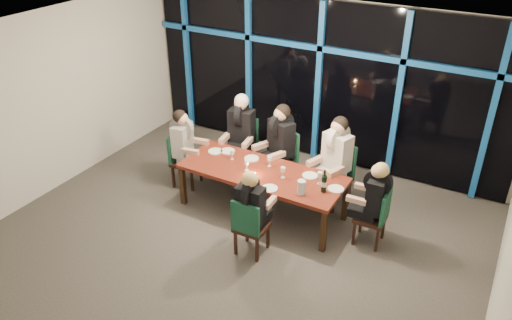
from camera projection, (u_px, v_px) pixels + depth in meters
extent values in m
plane|color=#534E49|center=(236.00, 238.00, 7.52)|extent=(7.00, 7.00, 0.00)
cube|color=silver|center=(321.00, 82.00, 9.06)|extent=(7.00, 0.04, 3.00)
cube|color=silver|center=(60.00, 286.00, 4.50)|extent=(7.00, 0.04, 3.00)
cube|color=silver|center=(55.00, 101.00, 8.28)|extent=(0.04, 6.00, 3.00)
cube|color=white|center=(232.00, 41.00, 6.05)|extent=(7.00, 6.00, 0.04)
cube|color=black|center=(319.00, 83.00, 9.02)|extent=(6.86, 0.04, 2.94)
cube|color=#14529E|center=(188.00, 59.00, 10.22)|extent=(0.10, 0.10, 2.94)
cube|color=#14529E|center=(249.00, 71.00, 9.60)|extent=(0.10, 0.10, 2.94)
cube|color=#14529E|center=(318.00, 84.00, 8.98)|extent=(0.10, 0.10, 2.94)
cube|color=#14529E|center=(398.00, 99.00, 8.36)|extent=(0.10, 0.10, 2.94)
cube|color=#14529E|center=(491.00, 117.00, 7.73)|extent=(0.10, 0.10, 2.94)
cube|color=#14529E|center=(321.00, 48.00, 8.65)|extent=(6.86, 0.10, 0.10)
cube|color=#FF2D14|center=(389.00, 53.00, 8.46)|extent=(0.60, 0.05, 0.35)
cube|color=maroon|center=(262.00, 173.00, 7.77)|extent=(2.60, 1.00, 0.06)
cube|color=#311E10|center=(183.00, 186.00, 8.15)|extent=(0.08, 0.08, 0.69)
cube|color=#311E10|center=(324.00, 231.00, 7.09)|extent=(0.08, 0.08, 0.69)
cube|color=#311E10|center=(213.00, 162.00, 8.82)|extent=(0.08, 0.08, 0.69)
cube|color=#311E10|center=(345.00, 201.00, 7.76)|extent=(0.08, 0.08, 0.69)
cube|color=black|center=(241.00, 150.00, 8.91)|extent=(0.55, 0.55, 0.06)
cube|color=#1A543A|center=(245.00, 131.00, 8.94)|extent=(0.49, 0.12, 0.54)
cube|color=black|center=(227.00, 166.00, 8.94)|extent=(0.05, 0.05, 0.45)
cube|color=black|center=(247.00, 170.00, 8.82)|extent=(0.05, 0.05, 0.45)
cube|color=black|center=(236.00, 156.00, 9.26)|extent=(0.05, 0.05, 0.45)
cube|color=black|center=(255.00, 160.00, 9.13)|extent=(0.05, 0.05, 0.45)
cube|color=black|center=(278.00, 163.00, 8.52)|extent=(0.65, 0.65, 0.07)
cube|color=#1A543A|center=(289.00, 144.00, 8.49)|extent=(0.47, 0.26, 0.54)
cube|color=black|center=(262.00, 174.00, 8.69)|extent=(0.06, 0.06, 0.46)
cube|color=black|center=(276.00, 184.00, 8.41)|extent=(0.06, 0.06, 0.46)
cube|color=black|center=(280.00, 168.00, 8.89)|extent=(0.06, 0.06, 0.46)
cube|color=black|center=(294.00, 177.00, 8.61)|extent=(0.06, 0.06, 0.46)
cube|color=black|center=(333.00, 178.00, 8.08)|extent=(0.63, 0.63, 0.07)
cube|color=#1A543A|center=(343.00, 158.00, 8.06)|extent=(0.48, 0.22, 0.55)
cube|color=black|center=(315.00, 191.00, 8.23)|extent=(0.06, 0.06, 0.46)
cube|color=black|center=(333.00, 201.00, 7.97)|extent=(0.06, 0.06, 0.46)
cube|color=black|center=(331.00, 183.00, 8.45)|extent=(0.06, 0.06, 0.46)
cube|color=black|center=(349.00, 192.00, 8.19)|extent=(0.06, 0.06, 0.46)
cube|color=black|center=(186.00, 162.00, 8.63)|extent=(0.52, 0.52, 0.06)
cube|color=#1A543A|center=(175.00, 146.00, 8.56)|extent=(0.13, 0.45, 0.50)
cube|color=black|center=(192.00, 181.00, 8.55)|extent=(0.05, 0.05, 0.42)
cube|color=black|center=(201.00, 171.00, 8.84)|extent=(0.05, 0.05, 0.42)
cube|color=black|center=(173.00, 177.00, 8.65)|extent=(0.05, 0.05, 0.42)
cube|color=black|center=(183.00, 167.00, 8.95)|extent=(0.05, 0.05, 0.42)
cube|color=black|center=(371.00, 218.00, 7.23)|extent=(0.44, 0.44, 0.06)
cube|color=#1A543A|center=(386.00, 207.00, 7.03)|extent=(0.06, 0.43, 0.48)
cube|color=black|center=(361.00, 221.00, 7.55)|extent=(0.04, 0.04, 0.40)
cube|color=black|center=(354.00, 233.00, 7.28)|extent=(0.04, 0.04, 0.40)
cube|color=black|center=(383.00, 227.00, 7.41)|extent=(0.04, 0.04, 0.40)
cube|color=black|center=(377.00, 240.00, 7.14)|extent=(0.04, 0.04, 0.40)
cube|color=black|center=(252.00, 227.00, 7.04)|extent=(0.44, 0.44, 0.06)
cube|color=#1A543A|center=(245.00, 219.00, 6.77)|extent=(0.43, 0.06, 0.48)
cube|color=black|center=(268.00, 236.00, 7.22)|extent=(0.04, 0.04, 0.40)
cube|color=black|center=(247.00, 230.00, 7.36)|extent=(0.04, 0.04, 0.40)
cube|color=black|center=(257.00, 250.00, 6.95)|extent=(0.04, 0.04, 0.40)
cube|color=black|center=(236.00, 243.00, 7.09)|extent=(0.04, 0.04, 0.40)
cube|color=black|center=(238.00, 148.00, 8.75)|extent=(0.45, 0.50, 0.15)
cube|color=black|center=(242.00, 126.00, 8.72)|extent=(0.47, 0.32, 0.61)
cylinder|color=black|center=(241.00, 113.00, 8.60)|extent=(0.17, 0.47, 0.45)
sphere|color=tan|center=(241.00, 103.00, 8.49)|extent=(0.23, 0.23, 0.23)
sphere|color=silver|center=(242.00, 101.00, 8.51)|extent=(0.25, 0.25, 0.25)
cube|color=tan|center=(224.00, 138.00, 8.65)|extent=(0.13, 0.33, 0.09)
cube|color=tan|center=(247.00, 142.00, 8.52)|extent=(0.13, 0.33, 0.09)
cube|color=black|center=(272.00, 159.00, 8.40)|extent=(0.55, 0.58, 0.15)
cube|color=black|center=(281.00, 138.00, 8.31)|extent=(0.50, 0.42, 0.61)
cylinder|color=black|center=(281.00, 125.00, 8.20)|extent=(0.29, 0.46, 0.46)
sphere|color=tan|center=(281.00, 114.00, 8.09)|extent=(0.23, 0.23, 0.23)
sphere|color=black|center=(283.00, 112.00, 8.09)|extent=(0.25, 0.25, 0.25)
cube|color=tan|center=(261.00, 146.00, 8.41)|extent=(0.22, 0.33, 0.09)
cube|color=tan|center=(277.00, 156.00, 8.11)|extent=(0.22, 0.33, 0.09)
cube|color=silver|center=(328.00, 175.00, 7.95)|extent=(0.52, 0.56, 0.15)
cube|color=silver|center=(337.00, 151.00, 7.88)|extent=(0.50, 0.39, 0.61)
cylinder|color=silver|center=(338.00, 138.00, 7.76)|extent=(0.26, 0.47, 0.46)
sphere|color=tan|center=(338.00, 127.00, 7.65)|extent=(0.23, 0.23, 0.23)
sphere|color=black|center=(340.00, 124.00, 7.66)|extent=(0.25, 0.25, 0.25)
cube|color=tan|center=(315.00, 161.00, 7.95)|extent=(0.19, 0.34, 0.09)
cube|color=tan|center=(336.00, 172.00, 7.66)|extent=(0.19, 0.34, 0.09)
cube|color=black|center=(192.00, 158.00, 8.55)|extent=(0.47, 0.42, 0.14)
cube|color=black|center=(182.00, 140.00, 8.43)|extent=(0.30, 0.43, 0.56)
cylinder|color=black|center=(182.00, 128.00, 8.33)|extent=(0.43, 0.17, 0.42)
sphere|color=tan|center=(182.00, 118.00, 8.23)|extent=(0.21, 0.21, 0.21)
sphere|color=black|center=(180.00, 116.00, 8.23)|extent=(0.23, 0.23, 0.23)
cube|color=tan|center=(190.00, 151.00, 8.24)|extent=(0.31, 0.13, 0.08)
cube|color=tan|center=(201.00, 141.00, 8.57)|extent=(0.31, 0.13, 0.08)
cube|color=black|center=(364.00, 210.00, 7.23)|extent=(0.41, 0.35, 0.13)
cube|color=black|center=(376.00, 195.00, 7.02)|extent=(0.24, 0.39, 0.53)
cylinder|color=black|center=(378.00, 182.00, 6.92)|extent=(0.40, 0.11, 0.40)
sphere|color=tan|center=(378.00, 171.00, 6.84)|extent=(0.20, 0.20, 0.20)
sphere|color=tan|center=(381.00, 170.00, 6.81)|extent=(0.22, 0.22, 0.22)
cube|color=tan|center=(364.00, 187.00, 7.28)|extent=(0.29, 0.08, 0.08)
cube|color=tan|center=(356.00, 200.00, 6.99)|extent=(0.29, 0.08, 0.08)
cube|color=black|center=(256.00, 217.00, 7.08)|extent=(0.36, 0.41, 0.13)
cube|color=black|center=(250.00, 204.00, 6.81)|extent=(0.39, 0.24, 0.54)
cylinder|color=black|center=(250.00, 191.00, 6.71)|extent=(0.11, 0.40, 0.40)
sphere|color=tan|center=(251.00, 180.00, 6.64)|extent=(0.20, 0.20, 0.20)
sphere|color=tan|center=(250.00, 179.00, 6.60)|extent=(0.22, 0.22, 0.22)
cube|color=tan|center=(270.00, 203.00, 6.94)|extent=(0.09, 0.29, 0.08)
cube|color=tan|center=(246.00, 196.00, 7.09)|extent=(0.09, 0.29, 0.08)
cylinder|color=white|center=(228.00, 151.00, 8.32)|extent=(0.24, 0.24, 0.01)
cylinder|color=white|center=(252.00, 158.00, 8.10)|extent=(0.24, 0.24, 0.01)
cylinder|color=white|center=(310.00, 176.00, 7.63)|extent=(0.24, 0.24, 0.01)
cylinder|color=white|center=(215.00, 151.00, 8.32)|extent=(0.24, 0.24, 0.01)
cylinder|color=white|center=(336.00, 189.00, 7.30)|extent=(0.24, 0.24, 0.01)
cylinder|color=white|center=(270.00, 188.00, 7.31)|extent=(0.24, 0.24, 0.01)
cylinder|color=black|center=(324.00, 184.00, 7.19)|extent=(0.08, 0.08, 0.26)
cylinder|color=black|center=(325.00, 173.00, 7.10)|extent=(0.03, 0.03, 0.10)
cylinder|color=silver|center=(324.00, 184.00, 7.19)|extent=(0.08, 0.08, 0.07)
cylinder|color=silver|center=(301.00, 187.00, 7.15)|extent=(0.12, 0.12, 0.22)
cylinder|color=silver|center=(306.00, 187.00, 7.12)|extent=(0.02, 0.02, 0.15)
cylinder|color=#FDA94C|center=(254.00, 174.00, 7.65)|extent=(0.05, 0.05, 0.03)
cylinder|color=silver|center=(247.00, 170.00, 7.78)|extent=(0.07, 0.07, 0.01)
cylinder|color=silver|center=(247.00, 167.00, 7.75)|extent=(0.01, 0.01, 0.10)
cylinder|color=silver|center=(247.00, 162.00, 7.71)|extent=(0.07, 0.07, 0.07)
cylinder|color=silver|center=(269.00, 166.00, 7.90)|extent=(0.06, 0.06, 0.01)
cylinder|color=silver|center=(270.00, 163.00, 7.88)|extent=(0.01, 0.01, 0.10)
cylinder|color=silver|center=(270.00, 158.00, 7.84)|extent=(0.07, 0.07, 0.07)
cylinder|color=silver|center=(283.00, 177.00, 7.59)|extent=(0.07, 0.07, 0.01)
cylinder|color=silver|center=(283.00, 174.00, 7.57)|extent=(0.01, 0.01, 0.10)
cylinder|color=silver|center=(283.00, 169.00, 7.52)|extent=(0.07, 0.07, 0.07)
cylinder|color=white|center=(232.00, 159.00, 8.09)|extent=(0.06, 0.06, 0.01)
cylinder|color=white|center=(232.00, 156.00, 8.07)|extent=(0.01, 0.01, 0.09)
cylinder|color=white|center=(232.00, 152.00, 8.03)|extent=(0.06, 0.06, 0.06)
cylinder|color=silver|center=(319.00, 183.00, 7.44)|extent=(0.07, 0.07, 0.01)
cylinder|color=silver|center=(320.00, 180.00, 7.41)|extent=(0.01, 0.01, 0.11)
cylinder|color=silver|center=(320.00, 175.00, 7.37)|extent=(0.08, 0.08, 0.08)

